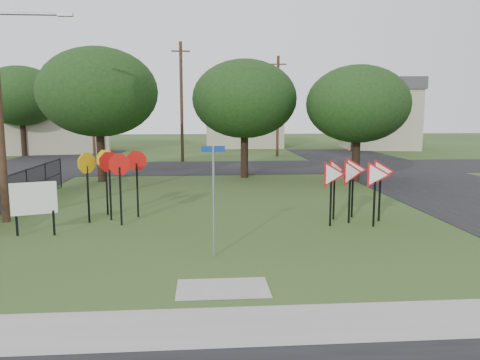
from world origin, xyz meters
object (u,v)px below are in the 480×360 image
at_px(stop_sign_cluster, 112,169).
at_px(yield_sign_cluster, 354,175).
at_px(street_name_sign, 214,194).
at_px(info_board, 34,201).

relative_size(stop_sign_cluster, yield_sign_cluster, 0.85).
relative_size(street_name_sign, info_board, 1.76).
distance_m(street_name_sign, yield_sign_cluster, 6.06).
xyz_separation_m(stop_sign_cluster, info_board, (-2.01, -2.00, -0.71)).
bearing_deg(yield_sign_cluster, stop_sign_cluster, 173.04).
relative_size(street_name_sign, stop_sign_cluster, 1.20).
xyz_separation_m(yield_sign_cluster, info_board, (-10.38, -0.98, -0.55)).
height_order(street_name_sign, info_board, street_name_sign).
relative_size(street_name_sign, yield_sign_cluster, 1.02).
height_order(street_name_sign, stop_sign_cluster, street_name_sign).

